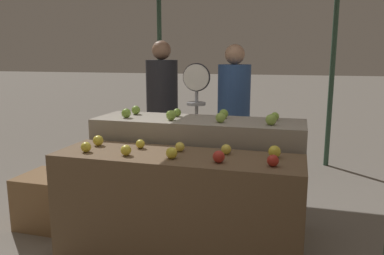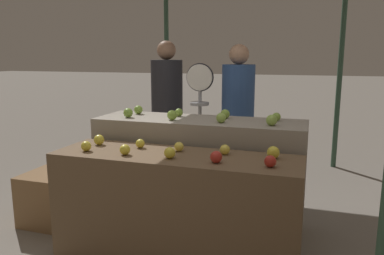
{
  "view_description": "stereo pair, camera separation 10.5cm",
  "coord_description": "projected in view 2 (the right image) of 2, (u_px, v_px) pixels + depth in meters",
  "views": [
    {
      "loc": [
        0.84,
        -2.52,
        1.55
      ],
      "look_at": [
        0.03,
        0.3,
        0.99
      ],
      "focal_mm": 35.0,
      "sensor_mm": 36.0,
      "label": 1
    },
    {
      "loc": [
        0.94,
        -2.49,
        1.55
      ],
      "look_at": [
        0.03,
        0.3,
        0.99
      ],
      "focal_mm": 35.0,
      "sensor_mm": 36.0,
      "label": 2
    }
  ],
  "objects": [
    {
      "name": "wooden_crate_side",
      "position": [
        53.0,
        198.0,
        3.52
      ],
      "size": [
        0.48,
        0.48,
        0.48
      ],
      "primitive_type": "cube",
      "color": "olive",
      "rests_on": "ground_plane"
    },
    {
      "name": "apple_front_9",
      "position": [
        273.0,
        152.0,
        2.63
      ],
      "size": [
        0.09,
        0.09,
        0.09
      ],
      "primitive_type": "sphere",
      "color": "gold",
      "rests_on": "display_counter_front"
    },
    {
      "name": "apple_back_7",
      "position": [
        276.0,
        117.0,
        3.17
      ],
      "size": [
        0.07,
        0.07,
        0.07
      ],
      "primitive_type": "sphere",
      "color": "#84AD3D",
      "rests_on": "display_counter_back"
    },
    {
      "name": "apple_back_2",
      "position": [
        221.0,
        118.0,
        3.09
      ],
      "size": [
        0.08,
        0.08,
        0.08
      ],
      "primitive_type": "sphere",
      "color": "#8EB247",
      "rests_on": "display_counter_back"
    },
    {
      "name": "apple_back_3",
      "position": [
        272.0,
        120.0,
        2.96
      ],
      "size": [
        0.09,
        0.09,
        0.09
      ],
      "primitive_type": "sphere",
      "color": "#8EB247",
      "rests_on": "display_counter_back"
    },
    {
      "name": "apple_front_1",
      "position": [
        125.0,
        150.0,
        2.73
      ],
      "size": [
        0.08,
        0.08,
        0.08
      ],
      "primitive_type": "sphere",
      "color": "gold",
      "rests_on": "display_counter_front"
    },
    {
      "name": "apple_back_0",
      "position": [
        128.0,
        113.0,
        3.36
      ],
      "size": [
        0.08,
        0.08,
        0.08
      ],
      "primitive_type": "sphere",
      "color": "#7AA338",
      "rests_on": "display_counter_back"
    },
    {
      "name": "display_counter_front",
      "position": [
        176.0,
        208.0,
        2.82
      ],
      "size": [
        1.84,
        0.55,
        0.84
      ],
      "primitive_type": "cube",
      "color": "brown",
      "rests_on": "ground_plane"
    },
    {
      "name": "produce_scale",
      "position": [
        200.0,
        101.0,
        3.96
      ],
      "size": [
        0.3,
        0.2,
        1.48
      ],
      "color": "#99999E",
      "rests_on": "ground_plane"
    },
    {
      "name": "apple_front_5",
      "position": [
        99.0,
        140.0,
        3.04
      ],
      "size": [
        0.08,
        0.08,
        0.08
      ],
      "primitive_type": "sphere",
      "color": "gold",
      "rests_on": "display_counter_front"
    },
    {
      "name": "apple_back_5",
      "position": [
        179.0,
        112.0,
        3.42
      ],
      "size": [
        0.07,
        0.07,
        0.07
      ],
      "primitive_type": "sphere",
      "color": "#7AA338",
      "rests_on": "display_counter_back"
    },
    {
      "name": "person_vendor_at_scale",
      "position": [
        238.0,
        109.0,
        4.2
      ],
      "size": [
        0.46,
        0.46,
        1.68
      ],
      "rotation": [
        0.0,
        0.0,
        2.84
      ],
      "color": "#2D2D38",
      "rests_on": "ground_plane"
    },
    {
      "name": "apple_back_6",
      "position": [
        225.0,
        114.0,
        3.29
      ],
      "size": [
        0.08,
        0.08,
        0.08
      ],
      "primitive_type": "sphere",
      "color": "#84AD3D",
      "rests_on": "display_counter_back"
    },
    {
      "name": "person_customer_left",
      "position": [
        167.0,
        102.0,
        4.59
      ],
      "size": [
        0.51,
        0.51,
        1.73
      ],
      "rotation": [
        0.0,
        0.0,
        2.71
      ],
      "color": "#2D2D38",
      "rests_on": "ground_plane"
    },
    {
      "name": "apple_back_4",
      "position": [
        138.0,
        110.0,
        3.56
      ],
      "size": [
        0.08,
        0.08,
        0.08
      ],
      "primitive_type": "sphere",
      "color": "#7AA338",
      "rests_on": "display_counter_back"
    },
    {
      "name": "apple_back_1",
      "position": [
        172.0,
        115.0,
        3.22
      ],
      "size": [
        0.09,
        0.09,
        0.09
      ],
      "primitive_type": "sphere",
      "color": "#84AD3D",
      "rests_on": "display_counter_back"
    },
    {
      "name": "apple_front_2",
      "position": [
        170.0,
        153.0,
        2.63
      ],
      "size": [
        0.08,
        0.08,
        0.08
      ],
      "primitive_type": "sphere",
      "color": "gold",
      "rests_on": "display_counter_front"
    },
    {
      "name": "apple_front_6",
      "position": [
        140.0,
        144.0,
        2.93
      ],
      "size": [
        0.07,
        0.07,
        0.07
      ],
      "primitive_type": "sphere",
      "color": "gold",
      "rests_on": "display_counter_front"
    },
    {
      "name": "display_counter_back",
      "position": [
        199.0,
        174.0,
        3.36
      ],
      "size": [
        1.84,
        0.55,
        1.01
      ],
      "primitive_type": "cube",
      "color": "gray",
      "rests_on": "ground_plane"
    },
    {
      "name": "apple_front_3",
      "position": [
        216.0,
        157.0,
        2.52
      ],
      "size": [
        0.08,
        0.08,
        0.08
      ],
      "primitive_type": "sphere",
      "color": "#B72D23",
      "rests_on": "display_counter_front"
    },
    {
      "name": "apple_front_8",
      "position": [
        225.0,
        150.0,
        2.74
      ],
      "size": [
        0.07,
        0.07,
        0.07
      ],
      "primitive_type": "sphere",
      "color": "yellow",
      "rests_on": "display_counter_front"
    },
    {
      "name": "apple_front_7",
      "position": [
        179.0,
        147.0,
        2.83
      ],
      "size": [
        0.07,
        0.07,
        0.07
      ],
      "primitive_type": "sphere",
      "color": "yellow",
      "rests_on": "display_counter_front"
    },
    {
      "name": "apple_front_0",
      "position": [
        86.0,
        146.0,
        2.83
      ],
      "size": [
        0.08,
        0.08,
        0.08
      ],
      "primitive_type": "sphere",
      "color": "gold",
      "rests_on": "display_counter_front"
    },
    {
      "name": "apple_front_4",
      "position": [
        270.0,
        161.0,
        2.42
      ],
      "size": [
        0.08,
        0.08,
        0.08
      ],
      "primitive_type": "sphere",
      "color": "#AD281E",
      "rests_on": "display_counter_front"
    }
  ]
}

